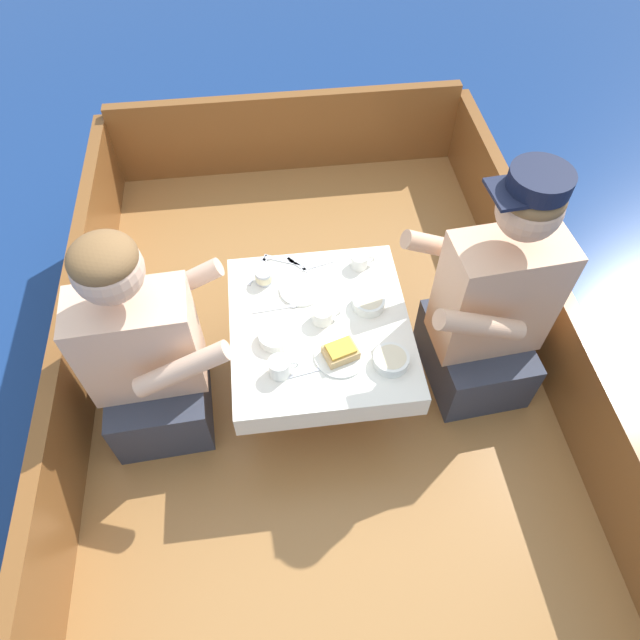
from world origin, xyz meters
TOP-DOWN VIEW (x-y plane):
  - ground_plane at (0.00, 0.00)m, footprint 60.00×60.00m
  - boat_deck at (0.00, 0.00)m, footprint 1.99×2.90m
  - gunwale_port at (-0.97, 0.00)m, footprint 0.06×2.90m
  - gunwale_starboard at (0.97, 0.00)m, footprint 0.06×2.90m
  - bow_coaming at (0.00, 1.42)m, footprint 1.87×0.06m
  - cockpit_table at (0.00, -0.04)m, footprint 0.67×0.73m
  - person_port at (-0.63, -0.09)m, footprint 0.54×0.46m
  - person_starboard at (0.63, -0.07)m, footprint 0.55×0.47m
  - plate_sandwich at (0.05, -0.19)m, footprint 0.19×0.19m
  - plate_bread at (-0.05, 0.13)m, footprint 0.17×0.17m
  - sandwich at (0.05, -0.19)m, footprint 0.13×0.12m
  - bowl_port_near at (-0.17, -0.09)m, footprint 0.12×0.12m
  - bowl_starboard_near at (0.22, -0.24)m, footprint 0.13×0.13m
  - bowl_center_far at (0.19, 0.02)m, footprint 0.12×0.12m
  - coffee_cup_port at (0.19, 0.23)m, footprint 0.10×0.07m
  - coffee_cup_starboard at (-0.16, -0.23)m, footprint 0.10×0.08m
  - coffee_cup_center at (0.01, -0.02)m, footprint 0.11×0.08m
  - tin_can at (-0.19, 0.19)m, footprint 0.07×0.07m
  - utensil_spoon_starboard at (-0.13, 0.30)m, footprint 0.16×0.08m
  - utensil_spoon_port at (-0.13, 0.05)m, footprint 0.17×0.03m
  - utensil_knife_port at (0.01, 0.24)m, footprint 0.17×0.05m
  - utensil_fork_starboard at (-0.20, 0.27)m, footprint 0.10×0.16m
  - utensil_fork_port at (-0.05, 0.25)m, footprint 0.13×0.14m
  - utensil_knife_starboard at (-0.07, -0.25)m, footprint 0.17×0.04m

SIDE VIEW (x-z plane):
  - ground_plane at x=0.00m, z-range 0.00..0.00m
  - boat_deck at x=0.00m, z-range 0.00..0.34m
  - gunwale_port at x=-0.97m, z-range 0.34..0.73m
  - gunwale_starboard at x=0.97m, z-range 0.34..0.73m
  - bow_coaming at x=0.00m, z-range 0.34..0.79m
  - cockpit_table at x=0.00m, z-range 0.50..0.90m
  - person_port at x=-0.63m, z-range 0.25..1.20m
  - utensil_knife_port at x=0.01m, z-range 0.74..0.75m
  - utensil_fork_starboard at x=-0.20m, z-range 0.74..0.75m
  - utensil_fork_port at x=-0.05m, z-range 0.74..0.75m
  - utensil_knife_starboard at x=-0.07m, z-range 0.74..0.75m
  - utensil_spoon_starboard at x=-0.13m, z-range 0.74..0.75m
  - utensil_spoon_port at x=-0.13m, z-range 0.74..0.75m
  - plate_sandwich at x=0.05m, z-range 0.74..0.75m
  - plate_bread at x=-0.05m, z-range 0.74..0.75m
  - bowl_port_near at x=-0.17m, z-range 0.74..0.78m
  - bowl_starboard_near at x=0.22m, z-range 0.74..0.78m
  - bowl_center_far at x=0.19m, z-range 0.74..0.78m
  - person_starboard at x=0.63m, z-range 0.24..1.29m
  - tin_can at x=-0.19m, z-range 0.74..0.80m
  - coffee_cup_port at x=0.19m, z-range 0.74..0.80m
  - coffee_cup_center at x=0.01m, z-range 0.74..0.80m
  - sandwich at x=0.05m, z-range 0.75..0.80m
  - coffee_cup_starboard at x=-0.16m, z-range 0.74..0.81m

